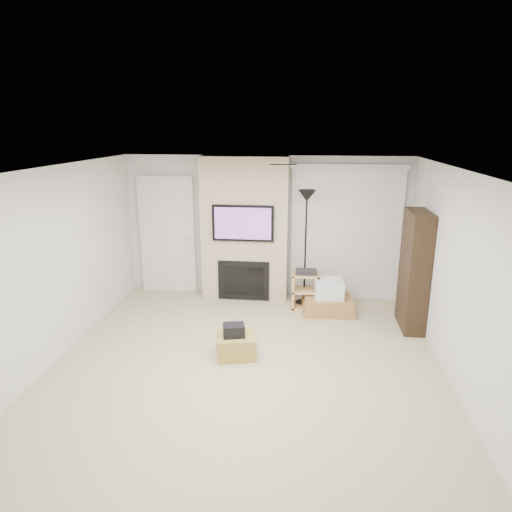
# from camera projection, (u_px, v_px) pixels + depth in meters

# --- Properties ---
(floor) EXTENTS (5.00, 5.50, 0.00)m
(floor) POSITION_uv_depth(u_px,v_px,m) (245.00, 368.00, 5.83)
(floor) COLOR tan
(floor) RESTS_ON ground
(ceiling) EXTENTS (5.00, 5.50, 0.00)m
(ceiling) POSITION_uv_depth(u_px,v_px,m) (244.00, 170.00, 5.14)
(ceiling) COLOR white
(ceiling) RESTS_ON wall_back
(wall_back) EXTENTS (5.00, 0.00, 2.50)m
(wall_back) POSITION_uv_depth(u_px,v_px,m) (266.00, 227.00, 8.11)
(wall_back) COLOR silver
(wall_back) RESTS_ON ground
(wall_front) EXTENTS (5.00, 0.00, 2.50)m
(wall_front) POSITION_uv_depth(u_px,v_px,m) (184.00, 412.00, 2.86)
(wall_front) COLOR silver
(wall_front) RESTS_ON ground
(wall_left) EXTENTS (0.00, 5.50, 2.50)m
(wall_left) POSITION_uv_depth(u_px,v_px,m) (49.00, 268.00, 5.76)
(wall_left) COLOR silver
(wall_left) RESTS_ON ground
(wall_right) EXTENTS (0.00, 5.50, 2.50)m
(wall_right) POSITION_uv_depth(u_px,v_px,m) (461.00, 283.00, 5.21)
(wall_right) COLOR silver
(wall_right) RESTS_ON ground
(hvac_vent) EXTENTS (0.35, 0.18, 0.01)m
(hvac_vent) POSITION_uv_depth(u_px,v_px,m) (283.00, 165.00, 5.87)
(hvac_vent) COLOR silver
(hvac_vent) RESTS_ON ceiling
(ottoman) EXTENTS (0.60, 0.60, 0.30)m
(ottoman) POSITION_uv_depth(u_px,v_px,m) (236.00, 345.00, 6.13)
(ottoman) COLOR #A4883C
(ottoman) RESTS_ON floor
(black_bag) EXTENTS (0.32, 0.28, 0.16)m
(black_bag) POSITION_uv_depth(u_px,v_px,m) (234.00, 330.00, 6.02)
(black_bag) COLOR black
(black_bag) RESTS_ON ottoman
(fireplace_wall) EXTENTS (1.50, 0.47, 2.50)m
(fireplace_wall) POSITION_uv_depth(u_px,v_px,m) (245.00, 230.00, 7.95)
(fireplace_wall) COLOR #C4AC8E
(fireplace_wall) RESTS_ON floor
(entry_door) EXTENTS (1.02, 0.11, 2.14)m
(entry_door) POSITION_uv_depth(u_px,v_px,m) (168.00, 235.00, 8.33)
(entry_door) COLOR silver
(entry_door) RESTS_ON floor
(vertical_blinds) EXTENTS (1.98, 0.10, 2.37)m
(vertical_blinds) POSITION_uv_depth(u_px,v_px,m) (346.00, 228.00, 7.91)
(vertical_blinds) COLOR silver
(vertical_blinds) RESTS_ON floor
(floor_lamp) EXTENTS (0.29, 0.29, 1.98)m
(floor_lamp) POSITION_uv_depth(u_px,v_px,m) (306.00, 215.00, 7.52)
(floor_lamp) COLOR black
(floor_lamp) RESTS_ON floor
(av_stand) EXTENTS (0.45, 0.38, 0.66)m
(av_stand) POSITION_uv_depth(u_px,v_px,m) (306.00, 288.00, 7.71)
(av_stand) COLOR #DCAD67
(av_stand) RESTS_ON floor
(box_stack) EXTENTS (0.89, 0.70, 0.57)m
(box_stack) POSITION_uv_depth(u_px,v_px,m) (328.00, 300.00, 7.54)
(box_stack) COLOR #A7723F
(box_stack) RESTS_ON floor
(bookshelf) EXTENTS (0.30, 0.80, 1.80)m
(bookshelf) POSITION_uv_depth(u_px,v_px,m) (414.00, 271.00, 6.80)
(bookshelf) COLOR black
(bookshelf) RESTS_ON floor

